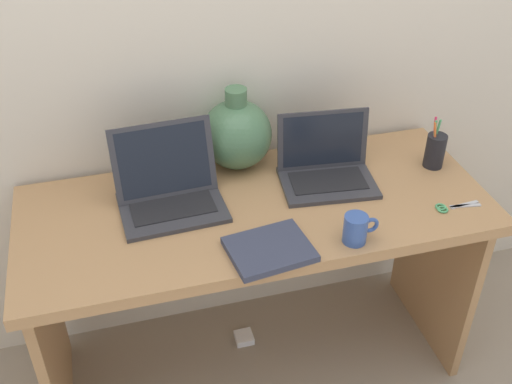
% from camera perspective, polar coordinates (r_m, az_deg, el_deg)
% --- Properties ---
extents(ground_plane, '(6.00, 6.00, 0.00)m').
position_cam_1_polar(ground_plane, '(2.47, 0.00, -15.35)').
color(ground_plane, gray).
extents(back_wall, '(4.40, 0.04, 2.40)m').
position_cam_1_polar(back_wall, '(2.03, -2.66, 14.70)').
color(back_wall, beige).
rests_on(back_wall, ground).
extents(desk, '(1.48, 0.61, 0.76)m').
position_cam_1_polar(desk, '(2.05, 0.00, -4.87)').
color(desk, '#AD7F51').
rests_on(desk, ground).
extents(laptop_left, '(0.33, 0.26, 0.25)m').
position_cam_1_polar(laptop_left, '(1.94, -8.08, 0.63)').
color(laptop_left, '#333338').
rests_on(laptop_left, desk).
extents(laptop_right, '(0.33, 0.25, 0.22)m').
position_cam_1_polar(laptop_right, '(2.05, 6.41, 2.69)').
color(laptop_right, '#333338').
rests_on(laptop_right, desk).
extents(green_vase, '(0.24, 0.24, 0.29)m').
position_cam_1_polar(green_vase, '(2.08, -1.79, 5.40)').
color(green_vase, '#47704C').
rests_on(green_vase, desk).
extents(notebook_stack, '(0.25, 0.21, 0.02)m').
position_cam_1_polar(notebook_stack, '(1.77, 1.26, -5.31)').
color(notebook_stack, '#33384C').
rests_on(notebook_stack, desk).
extents(coffee_mug, '(0.11, 0.07, 0.09)m').
position_cam_1_polar(coffee_mug, '(1.80, 9.22, -3.36)').
color(coffee_mug, '#335199').
rests_on(coffee_mug, desk).
extents(pen_cup, '(0.07, 0.07, 0.18)m').
position_cam_1_polar(pen_cup, '(2.18, 16.17, 3.72)').
color(pen_cup, black).
rests_on(pen_cup, desk).
extents(scissors, '(0.15, 0.05, 0.01)m').
position_cam_1_polar(scissors, '(2.03, 17.44, -1.34)').
color(scissors, '#B7B7BC').
rests_on(scissors, desk).
extents(power_brick, '(0.07, 0.07, 0.03)m').
position_cam_1_polar(power_brick, '(2.53, -1.11, -13.26)').
color(power_brick, white).
rests_on(power_brick, ground).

